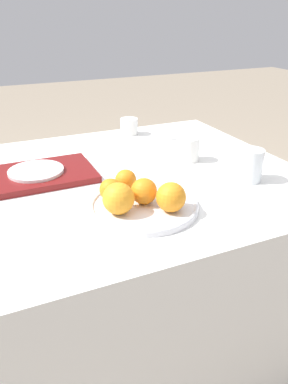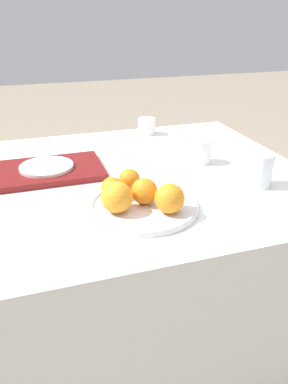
{
  "view_description": "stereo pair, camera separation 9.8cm",
  "coord_description": "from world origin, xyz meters",
  "px_view_note": "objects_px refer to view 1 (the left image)",
  "views": [
    {
      "loc": [
        -0.4,
        -1.04,
        1.18
      ],
      "look_at": [
        -0.04,
        -0.24,
        0.75
      ],
      "focal_mm": 35.0,
      "sensor_mm": 36.0,
      "label": 1
    },
    {
      "loc": [
        -0.31,
        -1.08,
        1.18
      ],
      "look_at": [
        -0.04,
        -0.24,
        0.75
      ],
      "focal_mm": 35.0,
      "sensor_mm": 36.0,
      "label": 2
    }
  ],
  "objects_px": {
    "fruit_platter": "(144,206)",
    "cup_0": "(129,126)",
    "orange_1": "(118,199)",
    "orange_3": "(111,190)",
    "napkin": "(173,135)",
    "orange_4": "(126,180)",
    "side_plate": "(36,171)",
    "cup_1": "(189,149)",
    "serving_tray": "(37,175)",
    "orange_2": "(171,197)",
    "water_glass": "(250,165)",
    "orange_0": "(144,191)"
  },
  "relations": [
    {
      "from": "orange_2",
      "to": "orange_4",
      "type": "bearing_deg",
      "value": 110.09
    },
    {
      "from": "orange_2",
      "to": "water_glass",
      "type": "height_order",
      "value": "water_glass"
    },
    {
      "from": "orange_3",
      "to": "cup_1",
      "type": "bearing_deg",
      "value": 28.99
    },
    {
      "from": "side_plate",
      "to": "orange_4",
      "type": "bearing_deg",
      "value": -45.38
    },
    {
      "from": "fruit_platter",
      "to": "orange_1",
      "type": "height_order",
      "value": "orange_1"
    },
    {
      "from": "water_glass",
      "to": "napkin",
      "type": "bearing_deg",
      "value": 89.72
    },
    {
      "from": "orange_3",
      "to": "serving_tray",
      "type": "distance_m",
      "value": 0.31
    },
    {
      "from": "side_plate",
      "to": "serving_tray",
      "type": "bearing_deg",
      "value": -90.0
    },
    {
      "from": "cup_0",
      "to": "napkin",
      "type": "distance_m",
      "value": 0.19
    },
    {
      "from": "water_glass",
      "to": "cup_0",
      "type": "relative_size",
      "value": 1.39
    },
    {
      "from": "orange_2",
      "to": "cup_0",
      "type": "xyz_separation_m",
      "value": [
        0.17,
        0.7,
        -0.02
      ]
    },
    {
      "from": "orange_0",
      "to": "orange_4",
      "type": "distance_m",
      "value": 0.1
    },
    {
      "from": "fruit_platter",
      "to": "napkin",
      "type": "relative_size",
      "value": 2.45
    },
    {
      "from": "side_plate",
      "to": "cup_1",
      "type": "distance_m",
      "value": 0.52
    },
    {
      "from": "serving_tray",
      "to": "cup_0",
      "type": "relative_size",
      "value": 4.85
    },
    {
      "from": "fruit_platter",
      "to": "serving_tray",
      "type": "distance_m",
      "value": 0.4
    },
    {
      "from": "cup_0",
      "to": "orange_0",
      "type": "bearing_deg",
      "value": -108.65
    },
    {
      "from": "fruit_platter",
      "to": "orange_1",
      "type": "distance_m",
      "value": 0.09
    },
    {
      "from": "orange_1",
      "to": "orange_2",
      "type": "height_order",
      "value": "orange_1"
    },
    {
      "from": "side_plate",
      "to": "cup_0",
      "type": "relative_size",
      "value": 2.35
    },
    {
      "from": "fruit_platter",
      "to": "orange_1",
      "type": "xyz_separation_m",
      "value": [
        -0.08,
        -0.02,
        0.04
      ]
    },
    {
      "from": "fruit_platter",
      "to": "serving_tray",
      "type": "xyz_separation_m",
      "value": [
        -0.23,
        0.33,
        0.0
      ]
    },
    {
      "from": "fruit_platter",
      "to": "orange_0",
      "type": "relative_size",
      "value": 4.13
    },
    {
      "from": "orange_2",
      "to": "serving_tray",
      "type": "bearing_deg",
      "value": 125.85
    },
    {
      "from": "orange_2",
      "to": "water_glass",
      "type": "bearing_deg",
      "value": 16.23
    },
    {
      "from": "orange_1",
      "to": "orange_3",
      "type": "xyz_separation_m",
      "value": [
        0.01,
        0.08,
        -0.01
      ]
    },
    {
      "from": "orange_0",
      "to": "napkin",
      "type": "bearing_deg",
      "value": 55.06
    },
    {
      "from": "cup_1",
      "to": "napkin",
      "type": "bearing_deg",
      "value": 72.91
    },
    {
      "from": "orange_1",
      "to": "cup_1",
      "type": "bearing_deg",
      "value": 37.06
    },
    {
      "from": "fruit_platter",
      "to": "cup_0",
      "type": "relative_size",
      "value": 3.97
    },
    {
      "from": "cup_1",
      "to": "napkin",
      "type": "xyz_separation_m",
      "value": [
        0.09,
        0.28,
        -0.04
      ]
    },
    {
      "from": "orange_0",
      "to": "cup_1",
      "type": "bearing_deg",
      "value": 41.56
    },
    {
      "from": "fruit_platter",
      "to": "water_glass",
      "type": "distance_m",
      "value": 0.38
    },
    {
      "from": "water_glass",
      "to": "side_plate",
      "type": "bearing_deg",
      "value": 154.46
    },
    {
      "from": "napkin",
      "to": "orange_3",
      "type": "bearing_deg",
      "value": -133.0
    },
    {
      "from": "fruit_platter",
      "to": "cup_0",
      "type": "height_order",
      "value": "cup_0"
    },
    {
      "from": "orange_0",
      "to": "serving_tray",
      "type": "relative_size",
      "value": 0.2
    },
    {
      "from": "fruit_platter",
      "to": "orange_0",
      "type": "xyz_separation_m",
      "value": [
        0.0,
        0.01,
        0.04
      ]
    },
    {
      "from": "orange_1",
      "to": "side_plate",
      "type": "bearing_deg",
      "value": 113.88
    },
    {
      "from": "cup_0",
      "to": "fruit_platter",
      "type": "bearing_deg",
      "value": -108.71
    },
    {
      "from": "cup_0",
      "to": "serving_tray",
      "type": "bearing_deg",
      "value": -144.89
    },
    {
      "from": "orange_0",
      "to": "cup_0",
      "type": "relative_size",
      "value": 0.96
    },
    {
      "from": "orange_4",
      "to": "side_plate",
      "type": "relative_size",
      "value": 0.36
    },
    {
      "from": "orange_1",
      "to": "orange_4",
      "type": "bearing_deg",
      "value": 60.78
    },
    {
      "from": "cup_0",
      "to": "napkin",
      "type": "height_order",
      "value": "cup_0"
    },
    {
      "from": "orange_4",
      "to": "cup_1",
      "type": "xyz_separation_m",
      "value": [
        0.3,
        0.16,
        -0.0
      ]
    },
    {
      "from": "side_plate",
      "to": "cup_0",
      "type": "height_order",
      "value": "cup_0"
    },
    {
      "from": "fruit_platter",
      "to": "orange_3",
      "type": "distance_m",
      "value": 0.1
    },
    {
      "from": "orange_0",
      "to": "cup_0",
      "type": "distance_m",
      "value": 0.67
    },
    {
      "from": "serving_tray",
      "to": "cup_1",
      "type": "relative_size",
      "value": 4.32
    }
  ]
}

